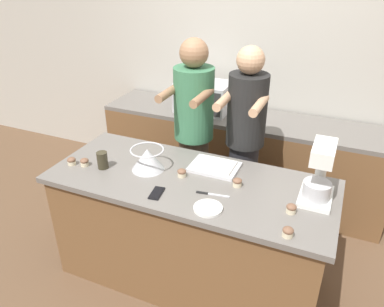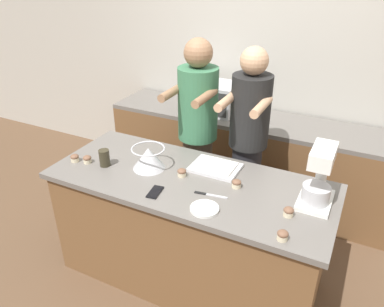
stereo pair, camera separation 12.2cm
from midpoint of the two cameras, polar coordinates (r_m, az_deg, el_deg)
name	(u,v)px [view 2 (the right image)]	position (r m, az deg, el deg)	size (l,w,h in m)	color
ground_plane	(190,273)	(3.16, 0.81, -17.80)	(16.00, 16.00, 0.00)	brown
back_wall	(264,61)	(3.85, 11.85, 13.66)	(10.00, 0.06, 2.70)	#B2ADA3
island_counter	(190,229)	(2.86, 0.87, -11.50)	(1.99, 0.82, 0.89)	brown
back_counter	(246,157)	(3.86, 9.13, -0.60)	(2.80, 0.60, 0.88)	brown
person_left	(197,136)	(3.15, 1.95, 2.61)	(0.34, 0.50, 1.73)	brown
person_right	(247,148)	(3.01, 9.59, 0.85)	(0.32, 0.49, 1.71)	#232328
stand_mixer	(319,179)	(2.42, 20.15, -3.72)	(0.20, 0.30, 0.39)	white
mixing_bowl	(149,157)	(2.70, -5.35, -0.62)	(0.24, 0.24, 0.16)	#BCBCC1
baking_tray	(215,167)	(2.71, 4.87, -2.07)	(0.34, 0.25, 0.04)	silver
microwave_oven	(211,97)	(3.75, 3.79, 8.61)	(0.52, 0.36, 0.29)	#B7B7BC
cell_phone	(155,192)	(2.46, -4.23, -5.89)	(0.09, 0.15, 0.01)	black
drinking_glass	(104,158)	(2.79, -11.99, -0.68)	(0.08, 0.08, 0.13)	#332D1E
small_plate	(205,209)	(2.30, 3.46, -8.43)	(0.18, 0.18, 0.02)	white
knife	(209,195)	(2.44, 3.98, -6.29)	(0.22, 0.05, 0.01)	#BCBCC1
cupcake_0	(283,235)	(2.14, 15.27, -11.95)	(0.06, 0.06, 0.06)	beige
cupcake_1	(236,184)	(2.52, 8.18, -4.57)	(0.06, 0.06, 0.06)	beige
cupcake_2	(87,159)	(2.87, -14.51, -0.86)	(0.06, 0.06, 0.06)	beige
cupcake_3	(289,212)	(2.33, 15.98, -8.54)	(0.06, 0.06, 0.06)	beige
cupcake_4	(182,172)	(2.61, -0.23, -2.92)	(0.06, 0.06, 0.06)	beige
cupcake_5	(75,158)	(2.92, -16.31, -0.66)	(0.06, 0.06, 0.06)	beige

